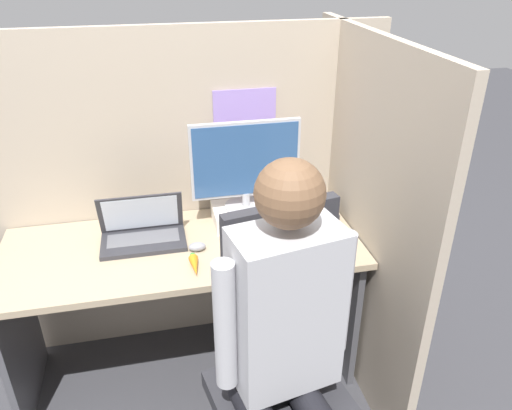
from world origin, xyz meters
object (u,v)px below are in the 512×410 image
object	(u,v)px
office_chair	(281,357)
coffee_mug	(317,207)
paper_box	(246,214)
person	(286,337)
stapler	(330,212)
carrot_toy	(195,266)
monitor	(246,164)
laptop	(143,233)

from	to	relation	value
office_chair	coffee_mug	size ratio (longest dim) A/B	11.91
paper_box	person	xyz separation A→B (m)	(-0.05, -0.88, 0.04)
paper_box	stapler	bearing A→B (deg)	-5.11
office_chair	coffee_mug	bearing A→B (deg)	62.57
paper_box	stapler	size ratio (longest dim) A/B	2.07
paper_box	carrot_toy	bearing A→B (deg)	-129.57
carrot_toy	coffee_mug	size ratio (longest dim) A/B	1.53
office_chair	coffee_mug	distance (m)	0.82
monitor	stapler	xyz separation A→B (m)	(0.41, -0.04, -0.27)
office_chair	person	world-z (taller)	person
laptop	person	world-z (taller)	person
laptop	stapler	size ratio (longest dim) A/B	2.44
stapler	office_chair	world-z (taller)	office_chair
stapler	office_chair	size ratio (longest dim) A/B	0.13
laptop	coffee_mug	bearing A→B (deg)	3.72
monitor	person	bearing A→B (deg)	-93.06
laptop	carrot_toy	world-z (taller)	laptop
paper_box	stapler	distance (m)	0.41
paper_box	laptop	distance (m)	0.49
monitor	office_chair	xyz separation A→B (m)	(-0.02, -0.72, -0.46)
monitor	office_chair	distance (m)	0.86
person	office_chair	bearing A→B (deg)	79.21
carrot_toy	person	distance (m)	0.59
person	coffee_mug	bearing A→B (deg)	65.38
office_chair	coffee_mug	world-z (taller)	office_chair
office_chair	person	xyz separation A→B (m)	(-0.03, -0.16, 0.25)
paper_box	laptop	bearing A→B (deg)	-171.22
paper_box	monitor	size ratio (longest dim) A/B	0.62
paper_box	person	size ratio (longest dim) A/B	0.22
laptop	coffee_mug	distance (m)	0.83
carrot_toy	person	world-z (taller)	person
monitor	coffee_mug	distance (m)	0.43
coffee_mug	paper_box	bearing A→B (deg)	176.62
monitor	laptop	distance (m)	0.55
paper_box	monitor	bearing A→B (deg)	90.00
carrot_toy	coffee_mug	bearing A→B (deg)	27.04
stapler	person	bearing A→B (deg)	-118.39
laptop	carrot_toy	xyz separation A→B (m)	(0.20, -0.27, -0.02)
monitor	carrot_toy	distance (m)	0.52
paper_box	carrot_toy	xyz separation A→B (m)	(-0.28, -0.34, -0.02)
monitor	person	world-z (taller)	person
carrot_toy	person	bearing A→B (deg)	-66.43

